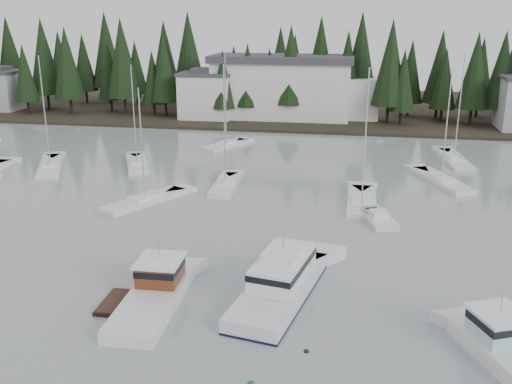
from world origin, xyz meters
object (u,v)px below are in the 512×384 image
harbor_inn (294,88)px  sailboat_12 (137,165)px  cabin_cruiser_center (281,285)px  sailboat_2 (226,186)px  runabout_1 (379,220)px  lobster_boat_teal (511,355)px  sailboat_0 (441,182)px  sailboat_3 (454,161)px  lobster_boat_brown (153,296)px  sailboat_9 (362,203)px  sailboat_5 (51,167)px  sailboat_7 (145,202)px  sailboat_8 (226,146)px  house_west (207,94)px

harbor_inn → sailboat_12: bearing=-113.5°
cabin_cruiser_center → sailboat_2: (-9.48, 24.14, -0.68)m
cabin_cruiser_center → runabout_1: (6.95, 15.86, -0.63)m
lobster_boat_teal → sailboat_2: sailboat_2 is taller
sailboat_0 → sailboat_3: bearing=-38.0°
lobster_boat_brown → sailboat_0: bearing=-36.2°
cabin_cruiser_center → sailboat_9: bearing=-3.8°
runabout_1 → sailboat_0: bearing=-43.4°
sailboat_2 → harbor_inn: bearing=-6.9°
sailboat_5 → sailboat_7: size_ratio=1.17×
cabin_cruiser_center → sailboat_0: sailboat_0 is taller
sailboat_7 → sailboat_9: size_ratio=0.86×
lobster_boat_brown → sailboat_0: (22.43, 32.88, -0.48)m
lobster_boat_teal → sailboat_0: size_ratio=0.69×
sailboat_8 → runabout_1: 34.79m
house_west → sailboat_12: (-0.58, -32.50, -4.58)m
harbor_inn → sailboat_0: size_ratio=2.21×
harbor_inn → cabin_cruiser_center: size_ratio=2.39×
harbor_inn → lobster_boat_brown: 69.92m
sailboat_0 → sailboat_9: 12.86m
lobster_boat_brown → sailboat_8: (-5.76, 46.33, -0.46)m
lobster_boat_teal → sailboat_8: (-27.38, 49.42, -0.48)m
harbor_inn → sailboat_2: size_ratio=2.12×
sailboat_9 → sailboat_2: bearing=77.6°
sailboat_3 → sailboat_8: size_ratio=1.03×
sailboat_2 → sailboat_9: size_ratio=0.99×
sailboat_7 → sailboat_8: size_ratio=0.87×
house_west → sailboat_5: (-10.85, -35.33, -4.58)m
cabin_cruiser_center → lobster_boat_teal: 14.63m
lobster_boat_teal → sailboat_12: 51.65m
lobster_boat_teal → sailboat_9: bearing=-7.0°
lobster_boat_teal → sailboat_8: size_ratio=0.66×
sailboat_2 → sailboat_5: 23.79m
sailboat_2 → lobster_boat_teal: bearing=-146.1°
cabin_cruiser_center → sailboat_8: bearing=28.4°
sailboat_0 → lobster_boat_brown: bearing=123.1°
sailboat_0 → sailboat_12: 36.89m
sailboat_3 → sailboat_7: size_ratio=1.19×
sailboat_9 → sailboat_12: sailboat_9 is taller
sailboat_9 → sailboat_12: size_ratio=1.08×
house_west → sailboat_3: size_ratio=0.66×
lobster_boat_brown → sailboat_7: bearing=20.2°
house_west → lobster_boat_brown: bearing=-78.2°
cabin_cruiser_center → sailboat_0: size_ratio=0.93×
sailboat_5 → sailboat_9: bearing=-126.0°
lobster_boat_brown → lobster_boat_teal: bearing=-100.1°
sailboat_9 → harbor_inn: bearing=14.7°
sailboat_8 → sailboat_12: bearing=171.5°
house_west → sailboat_12: sailboat_12 is taller
sailboat_9 → lobster_boat_teal: bearing=-163.4°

